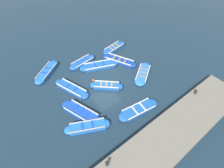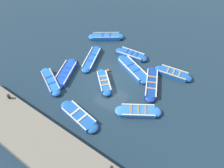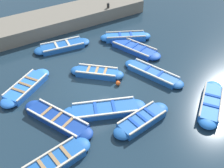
{
  "view_description": "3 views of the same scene",
  "coord_description": "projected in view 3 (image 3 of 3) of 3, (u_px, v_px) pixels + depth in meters",
  "views": [
    {
      "loc": [
        9.52,
        -6.59,
        12.01
      ],
      "look_at": [
        0.87,
        0.22,
        0.27
      ],
      "focal_mm": 28.0,
      "sensor_mm": 36.0,
      "label": 1
    },
    {
      "loc": [
        10.29,
        7.25,
        13.5
      ],
      "look_at": [
        0.52,
        0.45,
        0.25
      ],
      "focal_mm": 35.0,
      "sensor_mm": 36.0,
      "label": 2
    },
    {
      "loc": [
        -9.85,
        5.33,
        9.11
      ],
      "look_at": [
        -0.83,
        -0.33,
        0.35
      ],
      "focal_mm": 42.0,
      "sensor_mm": 36.0,
      "label": 3
    }
  ],
  "objects": [
    {
      "name": "ground_plane",
      "position": [
        99.0,
        83.0,
        14.42
      ],
      "size": [
        120.0,
        120.0,
        0.0
      ],
      "primitive_type": "plane",
      "color": "#1C303F"
    },
    {
      "name": "quay_wall",
      "position": [
        47.0,
        22.0,
        19.06
      ],
      "size": [
        2.93,
        15.4,
        0.95
      ],
      "color": "slate",
      "rests_on": "ground"
    },
    {
      "name": "boat_centre",
      "position": [
        62.0,
        46.0,
        17.1
      ],
      "size": [
        1.49,
        3.79,
        0.37
      ],
      "color": "#1E59AD",
      "rests_on": "ground"
    },
    {
      "name": "boat_outer_right",
      "position": [
        105.0,
        110.0,
        12.59
      ],
      "size": [
        2.44,
        4.12,
        0.36
      ],
      "color": "#1E59AD",
      "rests_on": "ground"
    },
    {
      "name": "boat_bow_out",
      "position": [
        153.0,
        73.0,
        14.84
      ],
      "size": [
        3.83,
        1.97,
        0.36
      ],
      "color": "#1E59AD",
      "rests_on": "ground"
    },
    {
      "name": "buoy_orange_near",
      "position": [
        118.0,
        83.0,
        14.2
      ],
      "size": [
        0.26,
        0.26,
        0.26
      ],
      "primitive_type": "sphere",
      "color": "#E05119",
      "rests_on": "ground"
    },
    {
      "name": "bollard_north",
      "position": [
        108.0,
        6.0,
        19.79
      ],
      "size": [
        0.2,
        0.2,
        0.35
      ],
      "primitive_type": "cylinder",
      "color": "black",
      "rests_on": "quay_wall"
    },
    {
      "name": "boat_broadside",
      "position": [
        97.0,
        73.0,
        14.84
      ],
      "size": [
        2.63,
        2.77,
        0.42
      ],
      "color": "#1E59AD",
      "rests_on": "ground"
    },
    {
      "name": "boat_stern_in",
      "position": [
        55.0,
        162.0,
        10.34
      ],
      "size": [
        1.31,
        3.36,
        0.4
      ],
      "color": "#1E59AD",
      "rests_on": "ground"
    },
    {
      "name": "boat_near_quay",
      "position": [
        26.0,
        87.0,
        13.89
      ],
      "size": [
        2.65,
        3.4,
        0.39
      ],
      "color": "blue",
      "rests_on": "ground"
    },
    {
      "name": "boat_far_corner",
      "position": [
        142.0,
        120.0,
        12.04
      ],
      "size": [
        1.19,
        3.25,
        0.41
      ],
      "color": "#1E59AD",
      "rests_on": "ground"
    },
    {
      "name": "boat_mid_row",
      "position": [
        57.0,
        119.0,
        12.12
      ],
      "size": [
        3.92,
        2.39,
        0.36
      ],
      "color": "navy",
      "rests_on": "ground"
    },
    {
      "name": "boat_tucked",
      "position": [
        211.0,
        103.0,
        12.9
      ],
      "size": [
        2.78,
        3.42,
        0.42
      ],
      "color": "blue",
      "rests_on": "ground"
    },
    {
      "name": "boat_outer_left",
      "position": [
        125.0,
        37.0,
        17.96
      ],
      "size": [
        2.24,
        3.45,
        0.45
      ],
      "color": "blue",
      "rests_on": "ground"
    },
    {
      "name": "boat_drifting",
      "position": [
        134.0,
        48.0,
        16.93
      ],
      "size": [
        3.92,
        2.16,
        0.37
      ],
      "color": "#1947B7",
      "rests_on": "ground"
    }
  ]
}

